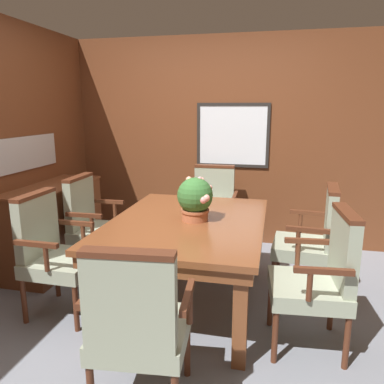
{
  "coord_description": "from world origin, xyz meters",
  "views": [
    {
      "loc": [
        0.82,
        -2.62,
        1.63
      ],
      "look_at": [
        0.13,
        0.39,
        0.93
      ],
      "focal_mm": 35.0,
      "sensor_mm": 36.0,
      "label": 1
    }
  ],
  "objects_px": {
    "chair_right_far": "(313,237)",
    "chair_left_near": "(53,249)",
    "chair_right_near": "(321,275)",
    "chair_head_far": "(213,206)",
    "sideboard_cabinet": "(55,226)",
    "chair_left_far": "(93,222)",
    "potted_plant": "(195,198)",
    "dining_table": "(188,230)",
    "chair_head_near": "(138,323)"
  },
  "relations": [
    {
      "from": "chair_left_near",
      "to": "chair_head_near",
      "type": "xyz_separation_m",
      "value": [
        1.02,
        -0.83,
        0.0
      ]
    },
    {
      "from": "chair_left_near",
      "to": "chair_right_far",
      "type": "bearing_deg",
      "value": -68.49
    },
    {
      "from": "dining_table",
      "to": "chair_left_near",
      "type": "distance_m",
      "value": 1.08
    },
    {
      "from": "dining_table",
      "to": "chair_right_near",
      "type": "distance_m",
      "value": 1.09
    },
    {
      "from": "chair_right_near",
      "to": "chair_head_far",
      "type": "xyz_separation_m",
      "value": [
        -1.02,
        1.62,
        0.0
      ]
    },
    {
      "from": "chair_left_near",
      "to": "chair_head_near",
      "type": "relative_size",
      "value": 1.0
    },
    {
      "from": "chair_right_near",
      "to": "chair_head_far",
      "type": "bearing_deg",
      "value": -152.93
    },
    {
      "from": "dining_table",
      "to": "chair_right_far",
      "type": "bearing_deg",
      "value": 20.28
    },
    {
      "from": "chair_head_far",
      "to": "potted_plant",
      "type": "distance_m",
      "value": 1.28
    },
    {
      "from": "chair_right_near",
      "to": "chair_head_far",
      "type": "distance_m",
      "value": 1.91
    },
    {
      "from": "dining_table",
      "to": "potted_plant",
      "type": "xyz_separation_m",
      "value": [
        0.06,
        0.0,
        0.27
      ]
    },
    {
      "from": "dining_table",
      "to": "chair_left_near",
      "type": "bearing_deg",
      "value": -159.28
    },
    {
      "from": "potted_plant",
      "to": "chair_right_far",
      "type": "bearing_deg",
      "value": 21.16
    },
    {
      "from": "chair_right_far",
      "to": "chair_head_far",
      "type": "distance_m",
      "value": 1.33
    },
    {
      "from": "potted_plant",
      "to": "chair_left_far",
      "type": "bearing_deg",
      "value": 161.94
    },
    {
      "from": "chair_left_far",
      "to": "sideboard_cabinet",
      "type": "relative_size",
      "value": 0.81
    },
    {
      "from": "chair_right_far",
      "to": "chair_head_near",
      "type": "relative_size",
      "value": 1.0
    },
    {
      "from": "dining_table",
      "to": "chair_right_near",
      "type": "xyz_separation_m",
      "value": [
        1.01,
        -0.4,
        -0.11
      ]
    },
    {
      "from": "chair_right_far",
      "to": "chair_left_near",
      "type": "relative_size",
      "value": 1.0
    },
    {
      "from": "chair_right_far",
      "to": "chair_left_far",
      "type": "relative_size",
      "value": 1.0
    },
    {
      "from": "chair_left_far",
      "to": "chair_head_far",
      "type": "relative_size",
      "value": 1.0
    },
    {
      "from": "chair_right_far",
      "to": "chair_head_far",
      "type": "height_order",
      "value": "same"
    },
    {
      "from": "chair_right_near",
      "to": "chair_left_far",
      "type": "bearing_deg",
      "value": -115.32
    },
    {
      "from": "chair_right_far",
      "to": "potted_plant",
      "type": "xyz_separation_m",
      "value": [
        -0.97,
        -0.37,
        0.38
      ]
    },
    {
      "from": "chair_head_far",
      "to": "potted_plant",
      "type": "height_order",
      "value": "potted_plant"
    },
    {
      "from": "chair_left_near",
      "to": "sideboard_cabinet",
      "type": "distance_m",
      "value": 0.98
    },
    {
      "from": "dining_table",
      "to": "potted_plant",
      "type": "bearing_deg",
      "value": 4.79
    },
    {
      "from": "chair_left_near",
      "to": "chair_head_near",
      "type": "distance_m",
      "value": 1.32
    },
    {
      "from": "chair_head_near",
      "to": "chair_head_far",
      "type": "bearing_deg",
      "value": -95.14
    },
    {
      "from": "dining_table",
      "to": "chair_right_far",
      "type": "distance_m",
      "value": 1.1
    },
    {
      "from": "chair_left_far",
      "to": "chair_left_near",
      "type": "bearing_deg",
      "value": -177.9
    },
    {
      "from": "chair_head_near",
      "to": "chair_right_near",
      "type": "relative_size",
      "value": 1.0
    },
    {
      "from": "chair_head_near",
      "to": "potted_plant",
      "type": "height_order",
      "value": "potted_plant"
    },
    {
      "from": "chair_head_far",
      "to": "chair_head_near",
      "type": "bearing_deg",
      "value": -90.66
    },
    {
      "from": "chair_head_far",
      "to": "potted_plant",
      "type": "relative_size",
      "value": 2.76
    },
    {
      "from": "chair_right_far",
      "to": "sideboard_cabinet",
      "type": "xyz_separation_m",
      "value": [
        -2.55,
        0.06,
        -0.1
      ]
    },
    {
      "from": "chair_right_far",
      "to": "chair_left_near",
      "type": "bearing_deg",
      "value": -64.46
    },
    {
      "from": "chair_right_far",
      "to": "chair_left_near",
      "type": "xyz_separation_m",
      "value": [
        -2.03,
        -0.76,
        0.0
      ]
    },
    {
      "from": "dining_table",
      "to": "chair_head_far",
      "type": "relative_size",
      "value": 1.69
    },
    {
      "from": "chair_head_near",
      "to": "chair_left_near",
      "type": "bearing_deg",
      "value": -44.5
    },
    {
      "from": "chair_left_near",
      "to": "chair_head_far",
      "type": "distance_m",
      "value": 1.89
    },
    {
      "from": "dining_table",
      "to": "potted_plant",
      "type": "distance_m",
      "value": 0.28
    },
    {
      "from": "chair_left_near",
      "to": "chair_left_far",
      "type": "bearing_deg",
      "value": 4.1
    },
    {
      "from": "chair_head_far",
      "to": "dining_table",
      "type": "bearing_deg",
      "value": -90.98
    },
    {
      "from": "potted_plant",
      "to": "chair_head_near",
      "type": "bearing_deg",
      "value": -92.0
    },
    {
      "from": "sideboard_cabinet",
      "to": "chair_left_near",
      "type": "bearing_deg",
      "value": -57.73
    },
    {
      "from": "chair_right_far",
      "to": "chair_left_near",
      "type": "distance_m",
      "value": 2.17
    },
    {
      "from": "chair_head_near",
      "to": "chair_right_near",
      "type": "distance_m",
      "value": 1.28
    },
    {
      "from": "chair_left_near",
      "to": "chair_right_near",
      "type": "relative_size",
      "value": 1.0
    },
    {
      "from": "dining_table",
      "to": "chair_right_near",
      "type": "height_order",
      "value": "chair_right_near"
    }
  ]
}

